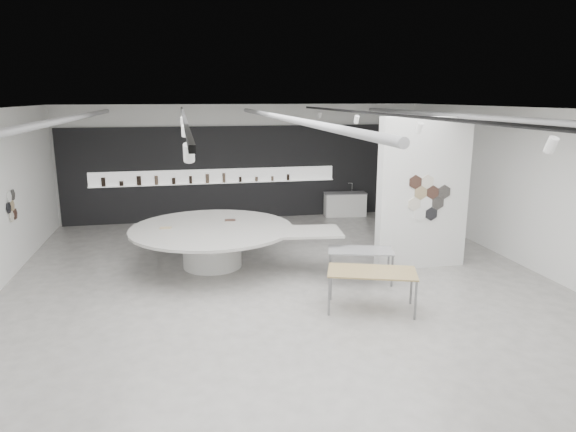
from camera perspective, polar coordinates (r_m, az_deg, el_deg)
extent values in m
cube|color=#A3A09A|center=(11.04, -0.11, -8.39)|extent=(12.00, 14.00, 0.01)
cube|color=silver|center=(10.27, -0.12, 11.79)|extent=(12.00, 14.00, 0.01)
cube|color=white|center=(17.32, -4.82, 5.99)|extent=(12.00, 0.01, 3.80)
cube|color=white|center=(4.27, 20.26, -17.98)|extent=(12.00, 0.01, 3.80)
cube|color=white|center=(13.08, 26.63, 2.29)|extent=(0.01, 14.00, 3.80)
cylinder|color=#939396|center=(10.78, -23.49, 9.80)|extent=(0.12, 12.00, 0.12)
cylinder|color=#939396|center=(10.77, -0.66, 10.87)|extent=(0.12, 12.00, 0.12)
cylinder|color=#939396|center=(12.29, 19.27, 10.43)|extent=(0.12, 12.00, 0.12)
cube|color=black|center=(10.07, -11.55, 10.90)|extent=(0.05, 13.00, 0.06)
cylinder|color=white|center=(5.09, -10.95, 6.92)|extent=(0.11, 0.18, 0.21)
cylinder|color=white|center=(8.38, -11.38, 9.27)|extent=(0.11, 0.18, 0.21)
cylinder|color=white|center=(11.67, -11.58, 10.30)|extent=(0.11, 0.18, 0.21)
cylinder|color=white|center=(14.97, -11.68, 10.87)|extent=(0.11, 0.18, 0.21)
cube|color=black|center=(10.86, 10.48, 11.10)|extent=(0.05, 13.00, 0.06)
cylinder|color=white|center=(6.52, 27.20, 7.04)|extent=(0.11, 0.18, 0.21)
cylinder|color=white|center=(9.31, 14.40, 9.49)|extent=(0.11, 0.18, 0.21)
cylinder|color=white|center=(12.36, 7.62, 10.59)|extent=(0.11, 0.18, 0.21)
cylinder|color=white|center=(15.51, 3.54, 11.18)|extent=(0.11, 0.18, 0.21)
cylinder|color=beige|center=(13.42, -28.35, -0.05)|extent=(0.03, 0.28, 0.28)
cylinder|color=#452C22|center=(13.67, -28.05, 0.20)|extent=(0.03, 0.28, 0.28)
cylinder|color=tan|center=(13.50, -28.30, 1.03)|extent=(0.03, 0.28, 0.28)
cylinder|color=black|center=(13.26, -28.61, 0.80)|extent=(0.03, 0.28, 0.28)
cylinder|color=white|center=(13.34, -28.56, 1.88)|extent=(0.03, 0.28, 0.28)
cylinder|color=black|center=(13.58, -28.26, 2.09)|extent=(0.03, 0.28, 0.28)
cube|color=black|center=(17.31, -4.77, 4.81)|extent=(11.80, 0.10, 3.10)
cube|color=white|center=(17.16, -8.06, 4.42)|extent=(8.00, 0.06, 0.46)
cube|color=white|center=(17.13, -8.03, 3.65)|extent=(8.00, 0.18, 0.02)
cylinder|color=black|center=(17.25, -19.84, 3.58)|extent=(0.13, 0.13, 0.29)
cylinder|color=black|center=(17.19, -18.03, 3.46)|extent=(0.13, 0.13, 0.15)
cylinder|color=black|center=(17.13, -16.24, 3.79)|extent=(0.14, 0.14, 0.30)
cylinder|color=brown|center=(17.09, -14.42, 3.88)|extent=(0.12, 0.12, 0.29)
cylinder|color=black|center=(17.08, -12.59, 3.83)|extent=(0.12, 0.12, 0.21)
cylinder|color=black|center=(17.08, -10.77, 3.98)|extent=(0.10, 0.10, 0.25)
cylinder|color=brown|center=(17.09, -8.95, 4.14)|extent=(0.12, 0.12, 0.30)
cylinder|color=brown|center=(17.13, -7.14, 4.24)|extent=(0.10, 0.10, 0.31)
cylinder|color=black|center=(17.19, -5.32, 4.08)|extent=(0.09, 0.09, 0.17)
cylinder|color=brown|center=(17.26, -3.53, 4.12)|extent=(0.10, 0.10, 0.16)
cylinder|color=brown|center=(17.34, -1.75, 4.18)|extent=(0.09, 0.09, 0.15)
cylinder|color=black|center=(17.44, 0.01, 4.33)|extent=(0.09, 0.09, 0.21)
cube|color=white|center=(12.59, 14.75, 2.43)|extent=(2.20, 0.35, 3.60)
cylinder|color=white|center=(12.46, 15.08, 1.36)|extent=(0.34, 0.03, 0.34)
cylinder|color=black|center=(12.59, 16.29, 1.41)|extent=(0.34, 0.03, 0.34)
cylinder|color=beige|center=(12.33, 13.85, 1.31)|extent=(0.34, 0.03, 0.34)
cylinder|color=#452C22|center=(12.48, 15.76, 2.55)|extent=(0.34, 0.03, 0.34)
cylinder|color=tan|center=(12.34, 14.54, 2.51)|extent=(0.34, 0.03, 0.34)
cylinder|color=black|center=(12.58, 15.62, 0.23)|extent=(0.34, 0.03, 0.34)
cylinder|color=white|center=(12.45, 14.40, 0.17)|extent=(0.34, 0.03, 0.34)
cylinder|color=black|center=(12.62, 16.97, 2.58)|extent=(0.34, 0.03, 0.34)
cylinder|color=beige|center=(12.37, 15.23, 3.70)|extent=(0.34, 0.03, 0.34)
cylinder|color=#452C22|center=(12.24, 13.98, 3.68)|extent=(0.34, 0.03, 0.34)
cylinder|color=white|center=(12.59, -8.42, -3.54)|extent=(1.56, 1.56, 0.92)
cylinder|color=#B4B2AA|center=(12.46, -8.50, -1.37)|extent=(4.32, 4.32, 0.07)
cube|color=#B4B2AA|center=(12.00, 1.77, -1.78)|extent=(1.85, 1.27, 0.06)
cube|color=tan|center=(12.56, -13.45, -1.29)|extent=(0.29, 0.22, 0.01)
cube|color=#452C22|center=(13.07, -6.45, -0.45)|extent=(0.29, 0.22, 0.01)
cube|color=#9C8351|center=(10.01, 9.32, -6.14)|extent=(1.86, 1.34, 0.03)
cube|color=slate|center=(9.80, 4.59, -8.90)|extent=(0.05, 0.05, 0.76)
cube|color=slate|center=(10.50, 4.79, -7.36)|extent=(0.05, 0.05, 0.76)
cube|color=slate|center=(9.87, 13.99, -9.11)|extent=(0.05, 0.05, 0.76)
cube|color=slate|center=(10.56, 13.54, -7.57)|extent=(0.05, 0.05, 0.76)
cube|color=gray|center=(11.52, 8.06, -3.80)|extent=(1.56, 1.06, 0.03)
cube|color=slate|center=(11.30, 4.71, -6.00)|extent=(0.05, 0.05, 0.70)
cube|color=slate|center=(11.89, 4.66, -5.01)|extent=(0.05, 0.05, 0.70)
cube|color=slate|center=(11.40, 11.49, -6.05)|extent=(0.05, 0.05, 0.70)
cube|color=slate|center=(12.00, 11.10, -5.06)|extent=(0.05, 0.05, 0.70)
cube|color=white|center=(17.85, 6.35, 1.27)|extent=(1.44, 0.65, 0.79)
cube|color=gray|center=(17.77, 6.38, 2.55)|extent=(1.48, 0.68, 0.03)
cylinder|color=silver|center=(17.93, 7.12, 3.18)|extent=(0.02, 0.02, 0.32)
cylinder|color=silver|center=(17.89, 6.92, 3.65)|extent=(0.14, 0.03, 0.02)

